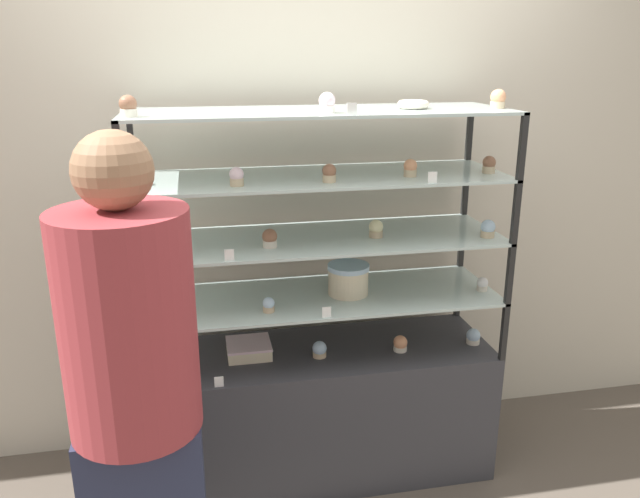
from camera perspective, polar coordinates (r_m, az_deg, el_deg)
ground_plane at (r=3.13m, az=-0.00°, el=-19.21°), size 20.00×20.00×0.00m
back_wall at (r=2.96m, az=-1.54°, el=6.34°), size 8.00×0.05×2.60m
display_base at (r=2.96m, az=-0.00°, el=-14.48°), size 1.53×0.51×0.61m
display_riser_lower at (r=2.71m, az=-0.00°, el=-4.51°), size 1.53×0.51×0.26m
display_riser_middle at (r=2.62m, az=-0.00°, el=0.81°), size 1.53×0.51×0.26m
display_riser_upper at (r=2.56m, az=-0.00°, el=6.44°), size 1.53×0.51×0.26m
display_riser_top at (r=2.52m, az=-0.00°, el=12.30°), size 1.53×0.51×0.26m
layer_cake_centerpiece at (r=2.69m, az=2.60°, el=-2.77°), size 0.18×0.18×0.13m
sheet_cake_frosted at (r=2.77m, az=-6.53°, el=-9.03°), size 0.19×0.18×0.06m
cupcake_0 at (r=2.67m, az=-14.85°, el=-10.55°), size 0.06×0.06×0.07m
cupcake_1 at (r=2.74m, az=-0.05°, el=-9.19°), size 0.06×0.06×0.07m
cupcake_2 at (r=2.81m, az=7.35°, el=-8.59°), size 0.06×0.06×0.07m
cupcake_3 at (r=2.94m, az=13.84°, el=-7.79°), size 0.06×0.06×0.07m
price_tag_0 at (r=2.55m, az=-9.22°, el=-11.90°), size 0.04×0.00×0.04m
cupcake_4 at (r=2.55m, az=-15.11°, el=-5.51°), size 0.05×0.05×0.06m
cupcake_5 at (r=2.53m, az=-4.72°, el=-5.12°), size 0.05×0.05×0.06m
cupcake_6 at (r=2.83m, az=14.62°, el=-3.14°), size 0.05×0.05×0.06m
price_tag_1 at (r=2.48m, az=0.61°, el=-5.79°), size 0.04×0.00×0.04m
cupcake_7 at (r=2.43m, az=-15.72°, el=0.02°), size 0.06×0.06×0.07m
cupcake_8 at (r=2.48m, az=-4.62°, el=0.97°), size 0.06×0.06×0.07m
cupcake_9 at (r=2.62m, az=5.14°, el=1.85°), size 0.06×0.06×0.07m
cupcake_10 at (r=2.70m, az=15.10°, el=1.79°), size 0.06×0.06×0.07m
price_tag_2 at (r=2.34m, az=-8.29°, el=-0.55°), size 0.04×0.00×0.04m
cupcake_11 at (r=2.46m, az=-16.45°, el=6.42°), size 0.05×0.05×0.07m
cupcake_12 at (r=2.37m, az=-7.63°, el=6.56°), size 0.05×0.05×0.07m
cupcake_13 at (r=2.42m, az=0.85°, el=6.94°), size 0.05×0.05×0.07m
cupcake_14 at (r=2.55m, az=8.26°, el=7.34°), size 0.05×0.05×0.07m
cupcake_15 at (r=2.69m, az=15.19°, el=7.45°), size 0.05×0.05×0.07m
price_tag_3 at (r=2.44m, az=10.25°, el=6.46°), size 0.04×0.00×0.04m
cupcake_16 at (r=2.34m, az=-17.14°, el=12.35°), size 0.06×0.06×0.08m
cupcake_17 at (r=2.38m, az=0.71°, el=13.20°), size 0.06×0.06×0.08m
cupcake_18 at (r=2.68m, az=15.96°, el=13.04°), size 0.06×0.06×0.08m
price_tag_4 at (r=2.30m, az=2.93°, el=12.66°), size 0.04×0.00×0.04m
donut_glazed at (r=2.60m, az=8.52°, el=12.94°), size 0.13×0.13×0.03m
customer_figure at (r=2.01m, az=-16.55°, el=-12.35°), size 0.39×0.39×1.68m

